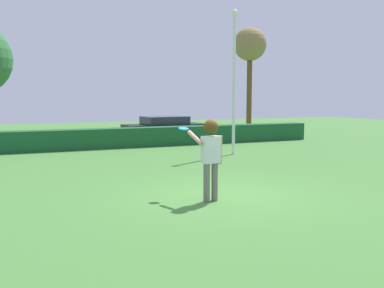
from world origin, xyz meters
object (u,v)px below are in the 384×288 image
at_px(person, 211,150).
at_px(bare_elm_tree, 250,47).
at_px(frisbee, 184,129).
at_px(parked_car_black, 165,127).
at_px(lamppost, 234,75).

relative_size(person, bare_elm_tree, 0.27).
height_order(frisbee, bare_elm_tree, bare_elm_tree).
distance_m(frisbee, parked_car_black, 12.60).
relative_size(lamppost, bare_elm_tree, 0.83).
height_order(person, bare_elm_tree, bare_elm_tree).
bearing_deg(parked_car_black, bare_elm_tree, 26.05).
distance_m(lamppost, bare_elm_tree, 12.02).
relative_size(lamppost, parked_car_black, 1.29).
relative_size(person, parked_car_black, 0.41).
bearing_deg(person, lamppost, 57.12).
bearing_deg(lamppost, frisbee, -128.29).
xyz_separation_m(lamppost, bare_elm_tree, (6.62, 9.75, 2.37)).
height_order(frisbee, lamppost, lamppost).
xyz_separation_m(frisbee, lamppost, (4.50, 5.70, 1.56)).
xyz_separation_m(frisbee, bare_elm_tree, (11.12, 15.45, 3.93)).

